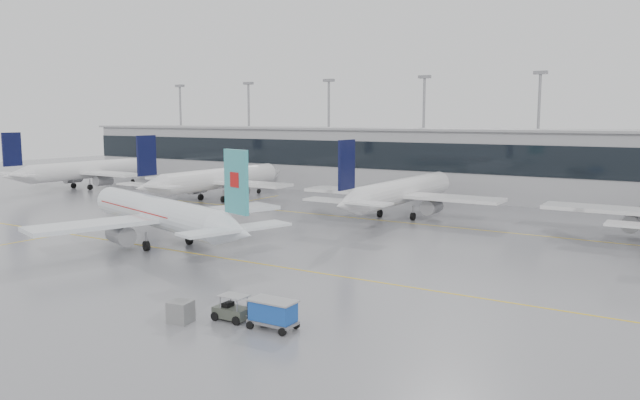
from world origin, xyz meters
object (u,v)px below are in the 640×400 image
Objects in this scene: air_canada_jet at (162,214)px; baggage_cart at (273,312)px; baggage_tug at (232,311)px; gse_unit at (181,312)px.

air_canada_jet reaches higher than baggage_cart.
air_canada_jet is 9.26× the size of baggage_tug.
baggage_tug is at bearing 163.21° from air_canada_jet.
air_canada_jet is 23.41× the size of gse_unit.
baggage_tug is 2.53× the size of gse_unit.
baggage_cart is 6.79m from gse_unit.
baggage_tug is 3.57m from gse_unit.
gse_unit is (-6.35, -2.36, -0.44)m from baggage_cart.
baggage_cart is at bearing -0.00° from baggage_tug.
gse_unit is at bearing -141.78° from baggage_tug.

